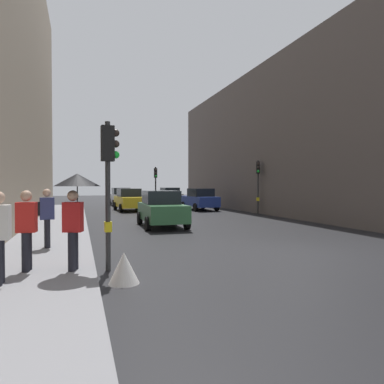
# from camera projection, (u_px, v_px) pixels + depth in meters

# --- Properties ---
(ground_plane) EXTENTS (120.00, 120.00, 0.00)m
(ground_plane) POSITION_uv_depth(u_px,v_px,m) (299.00, 253.00, 10.26)
(ground_plane) COLOR black
(sidewalk_kerb) EXTENTS (2.63, 40.00, 0.16)m
(sidewalk_kerb) POSITION_uv_depth(u_px,v_px,m) (54.00, 234.00, 13.70)
(sidewalk_kerb) COLOR gray
(sidewalk_kerb) RESTS_ON ground
(building_facade_right) EXTENTS (12.00, 28.79, 10.60)m
(building_facade_right) POSITION_uv_depth(u_px,v_px,m) (309.00, 146.00, 28.39)
(building_facade_right) COLOR #5B514C
(building_facade_right) RESTS_ON ground
(traffic_light_near_left) EXTENTS (0.44, 0.26, 3.55)m
(traffic_light_near_left) POSITION_uv_depth(u_px,v_px,m) (109.00, 168.00, 8.14)
(traffic_light_near_left) COLOR #2D2D2D
(traffic_light_near_left) RESTS_ON ground
(traffic_light_mid_street) EXTENTS (0.34, 0.45, 3.78)m
(traffic_light_mid_street) POSITION_uv_depth(u_px,v_px,m) (258.00, 177.00, 23.90)
(traffic_light_mid_street) COLOR #2D2D2D
(traffic_light_mid_street) RESTS_ON ground
(traffic_light_far_median) EXTENTS (0.24, 0.43, 3.61)m
(traffic_light_far_median) POSITION_uv_depth(u_px,v_px,m) (156.00, 180.00, 29.84)
(traffic_light_far_median) COLOR #2D2D2D
(traffic_light_far_median) RESTS_ON ground
(car_green_estate) EXTENTS (2.12, 4.25, 1.76)m
(car_green_estate) POSITION_uv_depth(u_px,v_px,m) (162.00, 209.00, 16.82)
(car_green_estate) COLOR #2D6038
(car_green_estate) RESTS_ON ground
(car_white_compact) EXTENTS (2.20, 4.29, 1.76)m
(car_white_compact) POSITION_uv_depth(u_px,v_px,m) (169.00, 196.00, 36.75)
(car_white_compact) COLOR silver
(car_white_compact) RESTS_ON ground
(car_blue_van) EXTENTS (2.22, 4.30, 1.76)m
(car_blue_van) POSITION_uv_depth(u_px,v_px,m) (200.00, 199.00, 27.85)
(car_blue_van) COLOR navy
(car_blue_van) RESTS_ON ground
(car_silver_hatchback) EXTENTS (2.12, 4.25, 1.76)m
(car_silver_hatchback) POSITION_uv_depth(u_px,v_px,m) (121.00, 197.00, 33.93)
(car_silver_hatchback) COLOR #BCBCC1
(car_silver_hatchback) RESTS_ON ground
(car_yellow_taxi) EXTENTS (2.22, 4.30, 1.76)m
(car_yellow_taxi) POSITION_uv_depth(u_px,v_px,m) (129.00, 200.00, 27.06)
(car_yellow_taxi) COLOR yellow
(car_yellow_taxi) RESTS_ON ground
(pedestrian_with_umbrella) EXTENTS (1.00, 1.00, 2.14)m
(pedestrian_with_umbrella) POSITION_uv_depth(u_px,v_px,m) (76.00, 194.00, 7.56)
(pedestrian_with_umbrella) COLOR black
(pedestrian_with_umbrella) RESTS_ON sidewalk_kerb
(pedestrian_with_grey_backpack) EXTENTS (0.63, 0.38, 1.77)m
(pedestrian_with_grey_backpack) POSITION_uv_depth(u_px,v_px,m) (45.00, 214.00, 10.27)
(pedestrian_with_grey_backpack) COLOR black
(pedestrian_with_grey_backpack) RESTS_ON sidewalk_kerb
(pedestrian_in_red_jacket) EXTENTS (0.43, 0.36, 1.77)m
(pedestrian_in_red_jacket) POSITION_uv_depth(u_px,v_px,m) (27.00, 227.00, 7.50)
(pedestrian_in_red_jacket) COLOR black
(pedestrian_in_red_jacket) RESTS_ON sidewalk_kerb
(warning_sign_triangle) EXTENTS (0.64, 0.64, 0.65)m
(warning_sign_triangle) POSITION_uv_depth(u_px,v_px,m) (124.00, 268.00, 7.09)
(warning_sign_triangle) COLOR silver
(warning_sign_triangle) RESTS_ON ground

